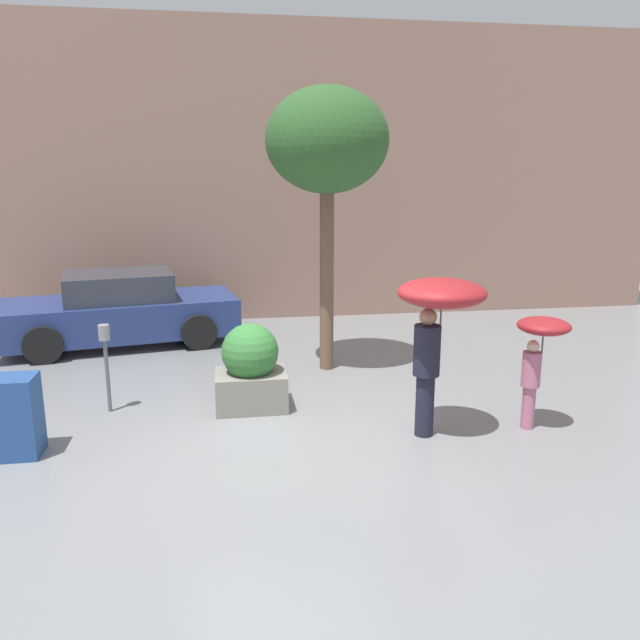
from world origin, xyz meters
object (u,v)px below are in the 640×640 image
planter_box (250,369)px  parked_car_near (121,311)px  newspaper_box (15,417)px  person_adult (438,311)px  parking_meter (105,349)px  street_tree (327,144)px  person_child (539,344)px

planter_box → parked_car_near: (-2.17, 3.56, 0.07)m
planter_box → newspaper_box: planter_box is taller
planter_box → person_adult: 2.60m
person_adult → parking_meter: size_ratio=1.62×
planter_box → parked_car_near: 4.17m
planter_box → street_tree: size_ratio=0.27×
planter_box → newspaper_box: 2.80m
parked_car_near → parking_meter: 3.44m
planter_box → person_adult: (2.08, -1.23, 0.97)m
person_child → newspaper_box: size_ratio=1.54×
person_adult → street_tree: street_tree is taller
planter_box → parked_car_near: size_ratio=0.26×
planter_box → parking_meter: 1.86m
person_child → parking_meter: bearing=-169.8°
parked_car_near → street_tree: 4.89m
newspaper_box → person_adult: bearing=-2.2°
person_adult → street_tree: size_ratio=0.44×
person_adult → newspaper_box: size_ratio=2.09×
parked_car_near → newspaper_box: (-0.43, -4.60, -0.16)m
planter_box → parked_car_near: bearing=121.3°
person_adult → parking_meter: person_adult is taller
person_child → street_tree: size_ratio=0.32×
person_child → parking_meter: (-5.17, 1.37, -0.22)m
planter_box → parking_meter: (-1.83, 0.14, 0.30)m
parked_car_near → newspaper_box: size_ratio=4.77×
person_child → street_tree: street_tree is taller
person_adult → street_tree: bearing=121.7°
person_adult → person_child: 1.34m
street_tree → newspaper_box: size_ratio=4.74×
person_child → parked_car_near: (-5.52, 4.78, -0.45)m
parked_car_near → newspaper_box: 4.63m
street_tree → parked_car_near: bearing=149.4°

